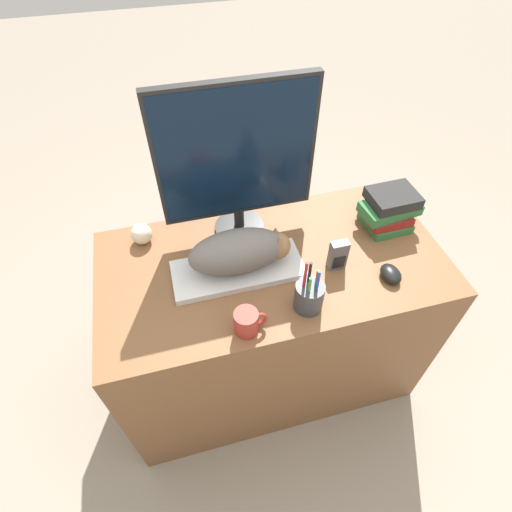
{
  "coord_description": "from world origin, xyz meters",
  "views": [
    {
      "loc": [
        -0.29,
        -0.56,
        1.8
      ],
      "look_at": [
        -0.06,
        0.29,
        0.83
      ],
      "focal_mm": 28.0,
      "sensor_mm": 36.0,
      "label": 1
    }
  ],
  "objects_px": {
    "coffee_mug": "(247,322)",
    "pen_cup": "(309,296)",
    "computer_mouse": "(391,274)",
    "baseball": "(142,234)",
    "phone": "(338,255)",
    "cat": "(241,251)",
    "monitor": "(237,159)",
    "book_stack": "(389,210)",
    "keyboard": "(238,270)"
  },
  "relations": [
    {
      "from": "coffee_mug",
      "to": "book_stack",
      "type": "distance_m",
      "value": 0.69
    },
    {
      "from": "cat",
      "to": "baseball",
      "type": "relative_size",
      "value": 4.5
    },
    {
      "from": "coffee_mug",
      "to": "baseball",
      "type": "distance_m",
      "value": 0.53
    },
    {
      "from": "cat",
      "to": "phone",
      "type": "height_order",
      "value": "cat"
    },
    {
      "from": "monitor",
      "to": "pen_cup",
      "type": "relative_size",
      "value": 2.75
    },
    {
      "from": "keyboard",
      "to": "cat",
      "type": "height_order",
      "value": "cat"
    },
    {
      "from": "cat",
      "to": "computer_mouse",
      "type": "relative_size",
      "value": 3.86
    },
    {
      "from": "phone",
      "to": "book_stack",
      "type": "height_order",
      "value": "book_stack"
    },
    {
      "from": "monitor",
      "to": "phone",
      "type": "xyz_separation_m",
      "value": [
        0.27,
        -0.26,
        -0.25
      ]
    },
    {
      "from": "cat",
      "to": "baseball",
      "type": "distance_m",
      "value": 0.39
    },
    {
      "from": "cat",
      "to": "pen_cup",
      "type": "relative_size",
      "value": 1.65
    },
    {
      "from": "keyboard",
      "to": "pen_cup",
      "type": "relative_size",
      "value": 2.15
    },
    {
      "from": "coffee_mug",
      "to": "monitor",
      "type": "bearing_deg",
      "value": 79.73
    },
    {
      "from": "computer_mouse",
      "to": "phone",
      "type": "xyz_separation_m",
      "value": [
        -0.15,
        0.09,
        0.04
      ]
    },
    {
      "from": "cat",
      "to": "coffee_mug",
      "type": "height_order",
      "value": "cat"
    },
    {
      "from": "keyboard",
      "to": "book_stack",
      "type": "bearing_deg",
      "value": 8.63
    },
    {
      "from": "pen_cup",
      "to": "monitor",
      "type": "bearing_deg",
      "value": 107.64
    },
    {
      "from": "keyboard",
      "to": "pen_cup",
      "type": "distance_m",
      "value": 0.26
    },
    {
      "from": "keyboard",
      "to": "baseball",
      "type": "relative_size",
      "value": 5.85
    },
    {
      "from": "coffee_mug",
      "to": "baseball",
      "type": "bearing_deg",
      "value": 120.98
    },
    {
      "from": "computer_mouse",
      "to": "pen_cup",
      "type": "distance_m",
      "value": 0.31
    },
    {
      "from": "coffee_mug",
      "to": "pen_cup",
      "type": "distance_m",
      "value": 0.21
    },
    {
      "from": "pen_cup",
      "to": "baseball",
      "type": "height_order",
      "value": "pen_cup"
    },
    {
      "from": "baseball",
      "to": "pen_cup",
      "type": "bearing_deg",
      "value": -41.5
    },
    {
      "from": "cat",
      "to": "phone",
      "type": "relative_size",
      "value": 2.93
    },
    {
      "from": "computer_mouse",
      "to": "baseball",
      "type": "bearing_deg",
      "value": 153.79
    },
    {
      "from": "cat",
      "to": "monitor",
      "type": "height_order",
      "value": "monitor"
    },
    {
      "from": "baseball",
      "to": "book_stack",
      "type": "distance_m",
      "value": 0.89
    },
    {
      "from": "pen_cup",
      "to": "baseball",
      "type": "bearing_deg",
      "value": 138.5
    },
    {
      "from": "pen_cup",
      "to": "book_stack",
      "type": "height_order",
      "value": "pen_cup"
    },
    {
      "from": "keyboard",
      "to": "book_stack",
      "type": "distance_m",
      "value": 0.59
    },
    {
      "from": "pen_cup",
      "to": "phone",
      "type": "bearing_deg",
      "value": 41.02
    },
    {
      "from": "keyboard",
      "to": "baseball",
      "type": "distance_m",
      "value": 0.38
    },
    {
      "from": "pen_cup",
      "to": "phone",
      "type": "relative_size",
      "value": 1.77
    },
    {
      "from": "cat",
      "to": "pen_cup",
      "type": "height_order",
      "value": "pen_cup"
    },
    {
      "from": "phone",
      "to": "cat",
      "type": "bearing_deg",
      "value": 168.81
    },
    {
      "from": "book_stack",
      "to": "baseball",
      "type": "bearing_deg",
      "value": 170.94
    },
    {
      "from": "baseball",
      "to": "phone",
      "type": "xyz_separation_m",
      "value": [
        0.62,
        -0.29,
        0.02
      ]
    },
    {
      "from": "cat",
      "to": "phone",
      "type": "xyz_separation_m",
      "value": [
        0.31,
        -0.06,
        -0.04
      ]
    },
    {
      "from": "phone",
      "to": "book_stack",
      "type": "bearing_deg",
      "value": 30.14
    },
    {
      "from": "baseball",
      "to": "phone",
      "type": "relative_size",
      "value": 0.65
    },
    {
      "from": "computer_mouse",
      "to": "baseball",
      "type": "xyz_separation_m",
      "value": [
        -0.78,
        0.38,
        0.02
      ]
    },
    {
      "from": "coffee_mug",
      "to": "pen_cup",
      "type": "height_order",
      "value": "pen_cup"
    },
    {
      "from": "computer_mouse",
      "to": "book_stack",
      "type": "xyz_separation_m",
      "value": [
        0.1,
        0.24,
        0.05
      ]
    },
    {
      "from": "monitor",
      "to": "phone",
      "type": "relative_size",
      "value": 4.86
    },
    {
      "from": "pen_cup",
      "to": "phone",
      "type": "distance_m",
      "value": 0.2
    },
    {
      "from": "book_stack",
      "to": "phone",
      "type": "bearing_deg",
      "value": -149.86
    },
    {
      "from": "computer_mouse",
      "to": "pen_cup",
      "type": "bearing_deg",
      "value": -172.95
    },
    {
      "from": "monitor",
      "to": "phone",
      "type": "height_order",
      "value": "monitor"
    },
    {
      "from": "computer_mouse",
      "to": "coffee_mug",
      "type": "distance_m",
      "value": 0.51
    }
  ]
}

